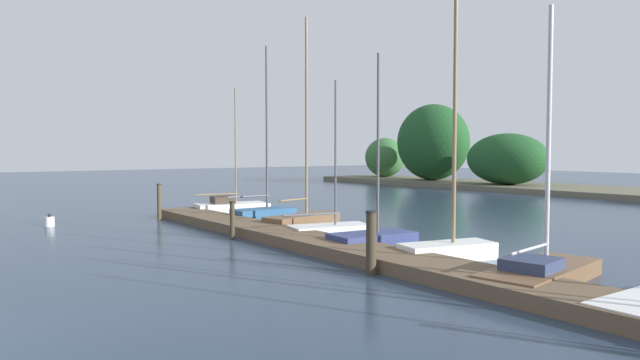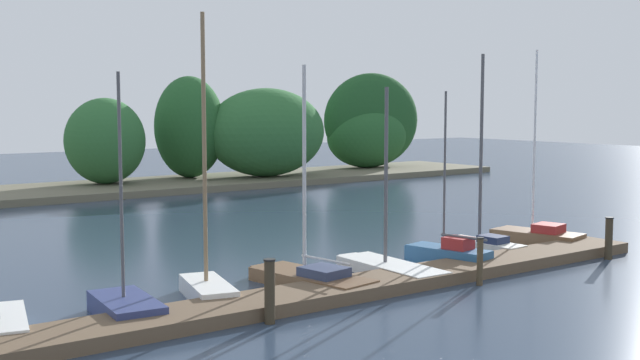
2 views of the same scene
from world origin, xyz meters
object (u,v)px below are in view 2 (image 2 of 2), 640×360
object	(u,v)px
sailboat_10	(536,235)
mooring_piling_2	(270,291)
sailboat_5	(207,282)
mooring_piling_4	(609,238)
sailboat_8	(447,253)
sailboat_4	(125,305)
sailboat_9	(482,239)
mooring_piling_3	(480,261)
sailboat_6	(309,276)
sailboat_7	(387,266)

from	to	relation	value
sailboat_10	mooring_piling_2	xyz separation A→B (m)	(-13.86, -3.22, 0.44)
sailboat_5	mooring_piling_4	xyz separation A→B (m)	(13.55, -3.14, 0.26)
mooring_piling_4	sailboat_8	bearing A→B (deg)	154.08
sailboat_4	sailboat_5	xyz separation A→B (m)	(2.54, 0.52, 0.15)
sailboat_10	mooring_piling_2	size ratio (longest dim) A/B	4.60
sailboat_9	mooring_piling_3	distance (m)	5.39
sailboat_4	mooring_piling_2	xyz separation A→B (m)	(2.62, -2.51, 0.47)
sailboat_10	mooring_piling_2	world-z (taller)	sailboat_10
sailboat_6	sailboat_10	world-z (taller)	sailboat_10
sailboat_8	mooring_piling_3	size ratio (longest dim) A/B	4.01
mooring_piling_4	sailboat_7	bearing A→B (deg)	161.24
sailboat_9	mooring_piling_3	size ratio (longest dim) A/B	4.96
mooring_piling_3	mooring_piling_2	bearing A→B (deg)	178.40
sailboat_7	sailboat_9	xyz separation A→B (m)	(5.24, 0.90, 0.15)
sailboat_8	sailboat_4	bearing A→B (deg)	77.25
sailboat_6	sailboat_8	bearing A→B (deg)	-101.74
sailboat_10	sailboat_5	bearing A→B (deg)	76.86
sailboat_4	sailboat_10	size ratio (longest dim) A/B	0.83
sailboat_8	mooring_piling_2	bearing A→B (deg)	93.88
sailboat_6	mooring_piling_3	size ratio (longest dim) A/B	4.51
sailboat_6	sailboat_4	bearing A→B (deg)	81.47
sailboat_7	mooring_piling_4	world-z (taller)	sailboat_7
sailboat_6	mooring_piling_2	size ratio (longest dim) A/B	4.04
sailboat_7	sailboat_8	bearing A→B (deg)	-90.31
sailboat_9	sailboat_7	bearing A→B (deg)	96.06
sailboat_8	sailboat_10	world-z (taller)	sailboat_10
sailboat_8	sailboat_9	xyz separation A→B (m)	(2.76, 0.99, 0.04)
sailboat_6	sailboat_10	size ratio (longest dim) A/B	0.88
sailboat_7	sailboat_8	distance (m)	2.48
sailboat_5	mooring_piling_3	world-z (taller)	sailboat_5
sailboat_8	mooring_piling_2	world-z (taller)	sailboat_8
sailboat_4	sailboat_7	world-z (taller)	sailboat_4
sailboat_7	sailboat_8	size ratio (longest dim) A/B	1.02
sailboat_9	mooring_piling_4	xyz separation A→B (m)	(2.38, -3.48, 0.29)
sailboat_5	mooring_piling_2	distance (m)	3.05
sailboat_6	sailboat_7	distance (m)	2.87
sailboat_4	sailboat_5	bearing A→B (deg)	-72.94
sailboat_4	sailboat_6	bearing A→B (deg)	-83.61
sailboat_10	mooring_piling_3	xyz separation A→B (m)	(-6.79, -3.42, 0.36)
sailboat_4	sailboat_9	xyz separation A→B (m)	(13.72, 0.86, 0.11)
sailboat_6	mooring_piling_3	world-z (taller)	sailboat_6
sailboat_7	mooring_piling_3	bearing A→B (deg)	-153.97
sailboat_8	mooring_piling_2	xyz separation A→B (m)	(-8.34, -2.39, 0.40)
sailboat_4	sailboat_8	xyz separation A→B (m)	(10.95, -0.13, 0.07)
mooring_piling_4	sailboat_9	bearing A→B (deg)	124.30
sailboat_5	sailboat_10	distance (m)	13.94
sailboat_6	sailboat_9	distance (m)	8.14
sailboat_8	mooring_piling_3	world-z (taller)	sailboat_8
sailboat_5	sailboat_9	bearing A→B (deg)	-74.38
sailboat_4	mooring_piling_3	bearing A→B (deg)	-100.14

